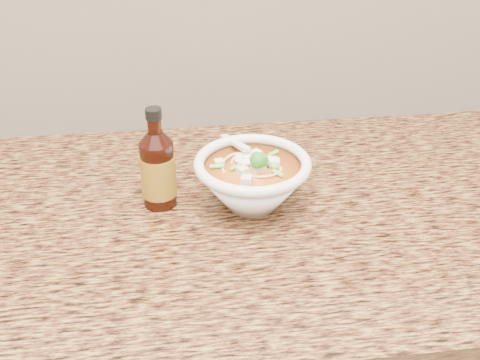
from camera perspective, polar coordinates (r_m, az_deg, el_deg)
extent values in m
cube|color=beige|center=(1.17, -5.20, 16.33)|extent=(4.00, 0.02, 0.50)
cube|color=olive|center=(0.99, -3.53, -3.75)|extent=(4.00, 0.68, 0.04)
cylinder|color=white|center=(0.99, 1.15, -2.13)|extent=(0.08, 0.08, 0.01)
torus|color=white|center=(0.95, 1.20, 1.58)|extent=(0.19, 0.19, 0.02)
torus|color=beige|center=(0.95, 1.39, 1.25)|extent=(0.07, 0.07, 0.00)
torus|color=beige|center=(0.97, 1.75, 1.58)|extent=(0.14, 0.14, 0.00)
torus|color=beige|center=(0.96, 0.41, 1.27)|extent=(0.06, 0.06, 0.00)
torus|color=beige|center=(0.95, 1.40, 0.81)|extent=(0.09, 0.09, 0.00)
torus|color=beige|center=(0.96, 0.88, 1.21)|extent=(0.09, 0.09, 0.00)
torus|color=beige|center=(0.94, 1.20, 0.42)|extent=(0.07, 0.07, 0.00)
torus|color=beige|center=(0.95, 0.40, 0.66)|extent=(0.10, 0.10, 0.00)
torus|color=beige|center=(0.96, 1.13, 0.84)|extent=(0.13, 0.13, 0.00)
torus|color=beige|center=(0.97, 1.39, 0.95)|extent=(0.08, 0.08, 0.00)
torus|color=beige|center=(0.97, 1.13, 1.02)|extent=(0.10, 0.10, 0.00)
cube|color=silver|center=(0.97, 2.29, 2.01)|extent=(0.02, 0.02, 0.02)
cube|color=silver|center=(0.93, 1.01, 0.93)|extent=(0.01, 0.01, 0.01)
cube|color=silver|center=(0.91, 0.92, -0.01)|extent=(0.02, 0.02, 0.01)
cube|color=silver|center=(1.00, 2.46, 2.91)|extent=(0.02, 0.02, 0.01)
cube|color=silver|center=(0.97, 4.27, 1.96)|extent=(0.02, 0.02, 0.02)
cube|color=silver|center=(0.96, -1.76, 1.87)|extent=(0.02, 0.02, 0.01)
cube|color=silver|center=(0.96, 0.54, 1.80)|extent=(0.02, 0.02, 0.01)
cube|color=silver|center=(0.98, 0.89, 2.45)|extent=(0.02, 0.02, 0.02)
cube|color=silver|center=(0.95, 2.38, 1.36)|extent=(0.02, 0.02, 0.01)
ellipsoid|color=#196014|center=(0.94, 1.59, 1.93)|extent=(0.03, 0.03, 0.03)
cylinder|color=#70C64C|center=(0.94, 3.38, 1.17)|extent=(0.02, 0.02, 0.01)
cylinder|color=#70C64C|center=(0.97, -1.16, 1.99)|extent=(0.02, 0.02, 0.01)
cylinder|color=#70C64C|center=(0.95, -0.92, 1.39)|extent=(0.02, 0.02, 0.01)
cylinder|color=#70C64C|center=(0.97, 3.51, 2.09)|extent=(0.02, 0.01, 0.01)
cylinder|color=#70C64C|center=(0.96, 3.04, 1.64)|extent=(0.02, 0.01, 0.01)
cylinder|color=#70C64C|center=(0.92, 3.04, 0.46)|extent=(0.02, 0.02, 0.01)
cylinder|color=#70C64C|center=(0.91, 2.02, -0.16)|extent=(0.01, 0.02, 0.01)
cylinder|color=#70C64C|center=(0.90, 0.27, -0.31)|extent=(0.02, 0.02, 0.01)
ellipsoid|color=white|center=(0.97, 0.66, 2.05)|extent=(0.04, 0.04, 0.02)
cube|color=white|center=(1.00, -0.50, 3.56)|extent=(0.04, 0.10, 0.03)
cylinder|color=#340E07|center=(0.97, -7.75, 0.57)|extent=(0.07, 0.07, 0.11)
cylinder|color=#340E07|center=(0.93, -8.12, 5.14)|extent=(0.03, 0.03, 0.02)
cylinder|color=black|center=(0.92, -8.21, 6.25)|extent=(0.03, 0.03, 0.02)
cylinder|color=red|center=(0.97, -7.74, 0.46)|extent=(0.07, 0.07, 0.07)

